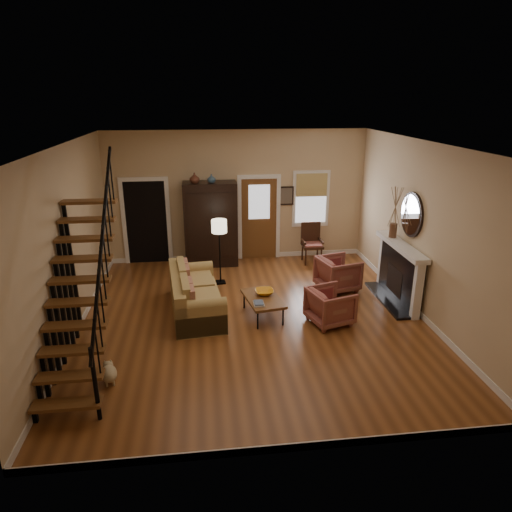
{
  "coord_description": "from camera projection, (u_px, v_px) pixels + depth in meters",
  "views": [
    {
      "loc": [
        -0.9,
        -7.83,
        4.11
      ],
      "look_at": [
        0.1,
        0.4,
        1.15
      ],
      "focal_mm": 32.0,
      "sensor_mm": 36.0,
      "label": 1
    }
  ],
  "objects": [
    {
      "name": "books",
      "position": [
        259.0,
        303.0,
        8.48
      ],
      "size": [
        0.19,
        0.26,
        0.05
      ],
      "primitive_type": null,
      "color": "beige",
      "rests_on": "coffee_table"
    },
    {
      "name": "armchair_left",
      "position": [
        330.0,
        306.0,
        8.56
      ],
      "size": [
        0.94,
        0.93,
        0.69
      ],
      "primitive_type": "imported",
      "rotation": [
        0.0,
        0.0,
        1.87
      ],
      "color": "maroon",
      "rests_on": "ground"
    },
    {
      "name": "side_chair",
      "position": [
        312.0,
        244.0,
        11.6
      ],
      "size": [
        0.54,
        0.54,
        1.02
      ],
      "primitive_type": null,
      "color": "#341D10",
      "rests_on": "ground"
    },
    {
      "name": "vase_b",
      "position": [
        211.0,
        178.0,
        10.84
      ],
      "size": [
        0.2,
        0.2,
        0.21
      ],
      "primitive_type": "imported",
      "color": "#334C60",
      "rests_on": "armoire"
    },
    {
      "name": "staircase",
      "position": [
        77.0,
        274.0,
        6.74
      ],
      "size": [
        0.94,
        2.8,
        3.2
      ],
      "primitive_type": null,
      "color": "brown",
      "rests_on": "ground"
    },
    {
      "name": "armchair_right",
      "position": [
        338.0,
        274.0,
        10.03
      ],
      "size": [
        0.99,
        0.97,
        0.74
      ],
      "primitive_type": "imported",
      "rotation": [
        0.0,
        0.0,
        1.82
      ],
      "color": "maroon",
      "rests_on": "ground"
    },
    {
      "name": "vase_a",
      "position": [
        194.0,
        178.0,
        10.79
      ],
      "size": [
        0.24,
        0.24,
        0.25
      ],
      "primitive_type": "imported",
      "color": "#4C2619",
      "rests_on": "armoire"
    },
    {
      "name": "floor_lamp",
      "position": [
        220.0,
        252.0,
        10.24
      ],
      "size": [
        0.38,
        0.38,
        1.5
      ],
      "primitive_type": null,
      "rotation": [
        0.0,
        0.0,
        0.1
      ],
      "color": "black",
      "rests_on": "ground"
    },
    {
      "name": "fireplace",
      "position": [
        401.0,
        267.0,
        9.38
      ],
      "size": [
        0.33,
        1.95,
        2.3
      ],
      "color": "black",
      "rests_on": "ground"
    },
    {
      "name": "sofa",
      "position": [
        196.0,
        293.0,
        8.98
      ],
      "size": [
        1.13,
        2.21,
        0.79
      ],
      "primitive_type": null,
      "rotation": [
        0.0,
        0.0,
        0.1
      ],
      "color": "#AA8B4D",
      "rests_on": "ground"
    },
    {
      "name": "room",
      "position": [
        225.0,
        221.0,
        9.9
      ],
      "size": [
        7.0,
        7.33,
        3.3
      ],
      "color": "brown",
      "rests_on": "ground"
    },
    {
      "name": "armoire",
      "position": [
        211.0,
        224.0,
        11.32
      ],
      "size": [
        1.3,
        0.6,
        2.1
      ],
      "primitive_type": null,
      "color": "black",
      "rests_on": "ground"
    },
    {
      "name": "dog",
      "position": [
        109.0,
        375.0,
        6.82
      ],
      "size": [
        0.32,
        0.43,
        0.28
      ],
      "primitive_type": null,
      "rotation": [
        0.0,
        0.0,
        0.24
      ],
      "color": "tan",
      "rests_on": "ground"
    },
    {
      "name": "bowl",
      "position": [
        264.0,
        292.0,
        8.91
      ],
      "size": [
        0.36,
        0.36,
        0.09
      ],
      "primitive_type": "imported",
      "color": "orange",
      "rests_on": "coffee_table"
    },
    {
      "name": "coffee_table",
      "position": [
        263.0,
        307.0,
        8.85
      ],
      "size": [
        0.8,
        1.15,
        0.41
      ],
      "primitive_type": null,
      "rotation": [
        0.0,
        0.0,
        0.18
      ],
      "color": "brown",
      "rests_on": "ground"
    }
  ]
}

